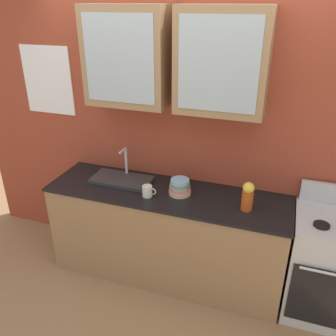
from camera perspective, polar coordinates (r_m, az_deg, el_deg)
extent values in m
plane|color=#936B47|center=(3.62, -0.23, -16.37)|extent=(10.00, 10.00, 0.00)
cube|color=#993D28|center=(3.21, 1.84, 5.96)|extent=(4.31, 0.10, 2.68)
cube|color=#93704C|center=(3.01, -6.61, 17.39)|extent=(0.69, 0.30, 0.78)
cube|color=#9EADB7|center=(2.87, -7.98, 16.92)|extent=(0.58, 0.01, 0.67)
cube|color=#93704C|center=(2.77, 8.74, 16.56)|extent=(0.69, 0.30, 0.78)
cube|color=#9EADB7|center=(2.62, 8.05, 16.09)|extent=(0.58, 0.01, 0.67)
cube|color=white|center=(3.65, -18.83, 13.24)|extent=(0.53, 0.01, 0.64)
cube|color=#93704C|center=(3.34, -0.24, -10.80)|extent=(2.11, 0.59, 0.87)
cube|color=black|center=(3.10, -0.26, -4.12)|extent=(2.14, 0.62, 0.02)
cube|color=silver|center=(3.25, 24.66, -14.49)|extent=(0.65, 0.56, 0.90)
cube|color=black|center=(3.08, 24.73, -18.84)|extent=(0.60, 0.01, 0.54)
cylinder|color=black|center=(2.89, 23.54, -8.43)|extent=(0.12, 0.12, 0.02)
cube|color=#2D2D30|center=(3.29, -7.47, -1.87)|extent=(0.56, 0.28, 0.03)
cylinder|color=silver|center=(3.32, -6.77, 1.16)|extent=(0.02, 0.02, 0.26)
cylinder|color=silver|center=(3.22, -7.34, 2.82)|extent=(0.02, 0.12, 0.02)
cylinder|color=#E0AD7F|center=(3.06, 1.91, -3.85)|extent=(0.19, 0.19, 0.04)
cylinder|color=#D87F84|center=(3.05, 1.92, -3.30)|extent=(0.18, 0.18, 0.05)
cylinder|color=#669972|center=(3.03, 1.93, -2.70)|extent=(0.17, 0.17, 0.05)
cylinder|color=#8CB7E0|center=(3.01, 1.94, -2.17)|extent=(0.16, 0.16, 0.04)
cylinder|color=#BF4C19|center=(2.88, 12.65, -5.18)|extent=(0.09, 0.09, 0.16)
sphere|color=yellow|center=(2.82, 12.88, -3.15)|extent=(0.09, 0.09, 0.09)
cylinder|color=silver|center=(3.01, -3.37, -3.74)|extent=(0.09, 0.09, 0.10)
torus|color=silver|center=(2.99, -2.50, -3.81)|extent=(0.06, 0.01, 0.06)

